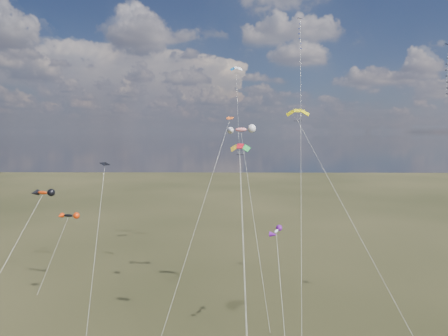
{
  "coord_description": "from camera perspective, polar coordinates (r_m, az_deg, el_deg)",
  "views": [
    {
      "loc": [
        0.67,
        -30.41,
        23.35
      ],
      "look_at": [
        0.0,
        18.0,
        19.0
      ],
      "focal_mm": 32.0,
      "sensor_mm": 36.0,
      "label": 1
    }
  ],
  "objects": [
    {
      "name": "diamond_navy_tall",
      "position": [
        61.15,
        10.82,
        15.77
      ],
      "size": [
        3.81,
        23.83,
        40.39
      ],
      "color": "#0A1254",
      "rests_on": "ground"
    },
    {
      "name": "parafoil_yellow",
      "position": [
        52.36,
        10.57,
        7.96
      ],
      "size": [
        11.48,
        21.66,
        26.79
      ],
      "color": "#D7C408",
      "rests_on": "ground"
    },
    {
      "name": "novelty_orange_black",
      "position": [
        51.12,
        -24.53,
        -3.3
      ],
      "size": [
        5.8,
        14.32,
        16.81
      ],
      "color": "#BF2F08",
      "rests_on": "ground"
    },
    {
      "name": "novelty_redwhite_stripe",
      "position": [
        57.34,
        2.46,
        5.45
      ],
      "size": [
        4.86,
        13.73,
        24.44
      ],
      "color": "red",
      "rests_on": "ground"
    },
    {
      "name": "parafoil_blue_white",
      "position": [
        71.22,
        1.79,
        13.9
      ],
      "size": [
        2.07,
        31.73,
        35.11
      ],
      "color": "#0B61B0",
      "rests_on": "ground"
    },
    {
      "name": "diamond_black_high",
      "position": [
        57.9,
        29.38,
        10.55
      ],
      "size": [
        7.48,
        19.98,
        34.57
      ],
      "color": "black",
      "rests_on": "ground"
    },
    {
      "name": "diamond_black_mid",
      "position": [
        49.69,
        -17.22,
        -4.84
      ],
      "size": [
        1.68,
        12.57,
        19.58
      ],
      "color": "black",
      "rests_on": "ground"
    },
    {
      "name": "novelty_black_orange",
      "position": [
        66.28,
        -21.37,
        -6.36
      ],
      "size": [
        4.37,
        6.06,
        11.06
      ],
      "color": "black",
      "rests_on": "ground"
    },
    {
      "name": "novelty_white_purple",
      "position": [
        45.46,
        7.49,
        -9.02
      ],
      "size": [
        1.72,
        11.47,
        12.74
      ],
      "color": "silver",
      "rests_on": "ground"
    },
    {
      "name": "parafoil_tricolor",
      "position": [
        42.76,
        2.32,
        2.94
      ],
      "size": [
        2.24,
        17.89,
        22.42
      ],
      "color": "gold",
      "rests_on": "ground"
    },
    {
      "name": "diamond_orange_center",
      "position": [
        48.63,
        -1.8,
        -1.26
      ],
      "size": [
        8.37,
        11.98,
        25.34
      ],
      "color": "#F15818",
      "rests_on": "ground"
    }
  ]
}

